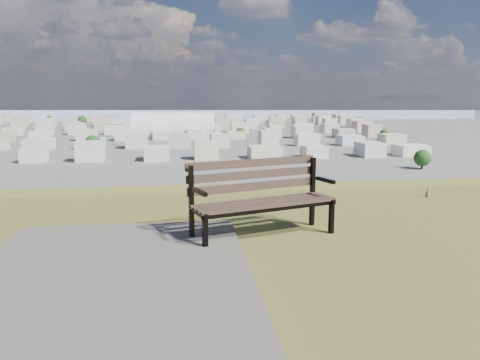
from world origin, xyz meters
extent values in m
cube|color=#443327|center=(-0.49, 1.27, 25.40)|extent=(1.56, 0.58, 0.03)
cube|color=#443327|center=(-0.52, 1.37, 25.40)|extent=(1.56, 0.58, 0.03)
cube|color=#443327|center=(-0.55, 1.48, 25.40)|extent=(1.56, 0.58, 0.03)
cube|color=#443327|center=(-0.59, 1.58, 25.40)|extent=(1.56, 0.58, 0.03)
cube|color=#443327|center=(-0.61, 1.65, 25.54)|extent=(1.55, 0.54, 0.09)
cube|color=#443327|center=(-0.62, 1.67, 25.67)|extent=(1.55, 0.54, 0.09)
cube|color=#443327|center=(-0.62, 1.69, 25.80)|extent=(1.55, 0.54, 0.09)
cube|color=black|center=(-1.22, 1.01, 25.20)|extent=(0.06, 0.07, 0.40)
cube|color=black|center=(-1.34, 1.38, 25.41)|extent=(0.06, 0.07, 0.83)
cube|color=black|center=(-1.27, 1.18, 25.37)|extent=(0.18, 0.44, 0.05)
cube|color=black|center=(-1.26, 1.14, 25.59)|extent=(0.14, 0.32, 0.04)
cube|color=black|center=(0.26, 1.50, 25.20)|extent=(0.06, 0.07, 0.40)
cube|color=black|center=(0.13, 1.87, 25.41)|extent=(0.06, 0.07, 0.83)
cube|color=black|center=(0.20, 1.67, 25.37)|extent=(0.18, 0.44, 0.05)
cube|color=black|center=(0.21, 1.63, 25.59)|extent=(0.14, 0.32, 0.04)
cube|color=black|center=(-0.48, 1.26, 25.36)|extent=(1.55, 0.54, 0.04)
cube|color=black|center=(-0.59, 1.59, 25.36)|extent=(1.55, 0.54, 0.04)
cube|color=#605D53|center=(-2.08, 0.25, 25.03)|extent=(2.45, 3.48, 0.07)
cone|color=brown|center=(2.40, 3.20, 25.09)|extent=(0.08, 0.08, 0.18)
cube|color=silver|center=(-3.16, 311.88, 2.97)|extent=(55.80, 28.99, 5.94)
cylinder|color=white|center=(-3.16, 311.88, 5.94)|extent=(55.80, 28.99, 22.56)
cube|color=beige|center=(-60.00, 200.00, 3.50)|extent=(11.00, 11.00, 7.00)
cube|color=#AEA195|center=(-36.00, 200.00, 3.50)|extent=(11.00, 11.00, 7.00)
cube|color=#C2AD9A|center=(-12.00, 200.00, 3.50)|extent=(11.00, 11.00, 7.00)
cube|color=silver|center=(12.00, 200.00, 3.50)|extent=(11.00, 11.00, 7.00)
cube|color=beige|center=(36.00, 200.00, 3.50)|extent=(11.00, 11.00, 7.00)
cube|color=tan|center=(60.00, 200.00, 3.50)|extent=(11.00, 11.00, 7.00)
cube|color=beige|center=(84.00, 200.00, 3.50)|extent=(11.00, 11.00, 7.00)
cube|color=beige|center=(108.00, 200.00, 3.50)|extent=(11.00, 11.00, 7.00)
cube|color=#C2AD9A|center=(-72.00, 250.00, 3.50)|extent=(11.00, 11.00, 7.00)
cube|color=silver|center=(-48.00, 250.00, 3.50)|extent=(11.00, 11.00, 7.00)
cube|color=beige|center=(-24.00, 250.00, 3.50)|extent=(11.00, 11.00, 7.00)
cube|color=tan|center=(0.00, 250.00, 3.50)|extent=(11.00, 11.00, 7.00)
cube|color=beige|center=(24.00, 250.00, 3.50)|extent=(11.00, 11.00, 7.00)
cube|color=beige|center=(48.00, 250.00, 3.50)|extent=(11.00, 11.00, 7.00)
cube|color=beige|center=(72.00, 250.00, 3.50)|extent=(11.00, 11.00, 7.00)
cube|color=#AEA195|center=(96.00, 250.00, 3.50)|extent=(11.00, 11.00, 7.00)
cube|color=#C2AD9A|center=(120.00, 250.00, 3.50)|extent=(11.00, 11.00, 7.00)
cube|color=beige|center=(-108.00, 300.00, 3.50)|extent=(11.00, 11.00, 7.00)
cube|color=tan|center=(-84.00, 300.00, 3.50)|extent=(11.00, 11.00, 7.00)
cube|color=beige|center=(-60.00, 300.00, 3.50)|extent=(11.00, 11.00, 7.00)
cube|color=beige|center=(-36.00, 300.00, 3.50)|extent=(11.00, 11.00, 7.00)
cube|color=beige|center=(-12.00, 300.00, 3.50)|extent=(11.00, 11.00, 7.00)
cube|color=#AEA195|center=(12.00, 300.00, 3.50)|extent=(11.00, 11.00, 7.00)
cube|color=#C2AD9A|center=(36.00, 300.00, 3.50)|extent=(11.00, 11.00, 7.00)
cube|color=silver|center=(60.00, 300.00, 3.50)|extent=(11.00, 11.00, 7.00)
cube|color=beige|center=(84.00, 300.00, 3.50)|extent=(11.00, 11.00, 7.00)
cube|color=tan|center=(108.00, 300.00, 3.50)|extent=(11.00, 11.00, 7.00)
cube|color=beige|center=(132.00, 300.00, 3.50)|extent=(11.00, 11.00, 7.00)
cube|color=beige|center=(-120.00, 350.00, 3.50)|extent=(11.00, 11.00, 7.00)
cube|color=#AEA195|center=(-96.00, 350.00, 3.50)|extent=(11.00, 11.00, 7.00)
cube|color=#C2AD9A|center=(-72.00, 350.00, 3.50)|extent=(11.00, 11.00, 7.00)
cube|color=silver|center=(-48.00, 350.00, 3.50)|extent=(11.00, 11.00, 7.00)
cube|color=beige|center=(-24.00, 350.00, 3.50)|extent=(11.00, 11.00, 7.00)
cube|color=tan|center=(0.00, 350.00, 3.50)|extent=(11.00, 11.00, 7.00)
cube|color=beige|center=(24.00, 350.00, 3.50)|extent=(11.00, 11.00, 7.00)
cube|color=beige|center=(48.00, 350.00, 3.50)|extent=(11.00, 11.00, 7.00)
cube|color=beige|center=(72.00, 350.00, 3.50)|extent=(11.00, 11.00, 7.00)
cube|color=#AEA195|center=(96.00, 350.00, 3.50)|extent=(11.00, 11.00, 7.00)
cube|color=#C2AD9A|center=(120.00, 350.00, 3.50)|extent=(11.00, 11.00, 7.00)
cube|color=silver|center=(144.00, 350.00, 3.50)|extent=(11.00, 11.00, 7.00)
cube|color=tan|center=(-132.00, 400.00, 3.50)|extent=(11.00, 11.00, 7.00)
cube|color=beige|center=(-108.00, 400.00, 3.50)|extent=(11.00, 11.00, 7.00)
cube|color=beige|center=(-84.00, 400.00, 3.50)|extent=(11.00, 11.00, 7.00)
cube|color=beige|center=(-60.00, 400.00, 3.50)|extent=(11.00, 11.00, 7.00)
cube|color=#AEA195|center=(-36.00, 400.00, 3.50)|extent=(11.00, 11.00, 7.00)
cube|color=#C2AD9A|center=(-12.00, 400.00, 3.50)|extent=(11.00, 11.00, 7.00)
cube|color=silver|center=(12.00, 400.00, 3.50)|extent=(11.00, 11.00, 7.00)
cube|color=beige|center=(36.00, 400.00, 3.50)|extent=(11.00, 11.00, 7.00)
cube|color=tan|center=(60.00, 400.00, 3.50)|extent=(11.00, 11.00, 7.00)
cube|color=beige|center=(84.00, 400.00, 3.50)|extent=(11.00, 11.00, 7.00)
cube|color=beige|center=(108.00, 400.00, 3.50)|extent=(11.00, 11.00, 7.00)
cube|color=beige|center=(132.00, 400.00, 3.50)|extent=(11.00, 11.00, 7.00)
cube|color=#AEA195|center=(156.00, 400.00, 3.50)|extent=(11.00, 11.00, 7.00)
cube|color=silver|center=(-144.00, 450.00, 3.50)|extent=(11.00, 11.00, 7.00)
cube|color=beige|center=(-120.00, 450.00, 3.50)|extent=(11.00, 11.00, 7.00)
cube|color=tan|center=(-96.00, 450.00, 3.50)|extent=(11.00, 11.00, 7.00)
cube|color=beige|center=(-72.00, 450.00, 3.50)|extent=(11.00, 11.00, 7.00)
cube|color=beige|center=(-48.00, 450.00, 3.50)|extent=(11.00, 11.00, 7.00)
cube|color=beige|center=(-24.00, 450.00, 3.50)|extent=(11.00, 11.00, 7.00)
cube|color=#AEA195|center=(0.00, 450.00, 3.50)|extent=(11.00, 11.00, 7.00)
cube|color=#C2AD9A|center=(24.00, 450.00, 3.50)|extent=(11.00, 11.00, 7.00)
cube|color=silver|center=(48.00, 450.00, 3.50)|extent=(11.00, 11.00, 7.00)
cube|color=beige|center=(72.00, 450.00, 3.50)|extent=(11.00, 11.00, 7.00)
cube|color=tan|center=(96.00, 450.00, 3.50)|extent=(11.00, 11.00, 7.00)
cube|color=beige|center=(120.00, 450.00, 3.50)|extent=(11.00, 11.00, 7.00)
cube|color=beige|center=(144.00, 450.00, 3.50)|extent=(11.00, 11.00, 7.00)
cube|color=beige|center=(168.00, 450.00, 3.50)|extent=(11.00, 11.00, 7.00)
cube|color=#C2AD9A|center=(-156.00, 500.00, 3.50)|extent=(11.00, 11.00, 7.00)
cube|color=silver|center=(-132.00, 500.00, 3.50)|extent=(11.00, 11.00, 7.00)
cube|color=beige|center=(-108.00, 500.00, 3.50)|extent=(11.00, 11.00, 7.00)
cube|color=tan|center=(-84.00, 500.00, 3.50)|extent=(11.00, 11.00, 7.00)
cube|color=beige|center=(-60.00, 500.00, 3.50)|extent=(11.00, 11.00, 7.00)
cube|color=beige|center=(-36.00, 500.00, 3.50)|extent=(11.00, 11.00, 7.00)
cube|color=beige|center=(-12.00, 500.00, 3.50)|extent=(11.00, 11.00, 7.00)
cube|color=#AEA195|center=(12.00, 500.00, 3.50)|extent=(11.00, 11.00, 7.00)
cube|color=#C2AD9A|center=(36.00, 500.00, 3.50)|extent=(11.00, 11.00, 7.00)
cube|color=silver|center=(60.00, 500.00, 3.50)|extent=(11.00, 11.00, 7.00)
cube|color=beige|center=(84.00, 500.00, 3.50)|extent=(11.00, 11.00, 7.00)
cube|color=tan|center=(108.00, 500.00, 3.50)|extent=(11.00, 11.00, 7.00)
cube|color=beige|center=(132.00, 500.00, 3.50)|extent=(11.00, 11.00, 7.00)
cube|color=beige|center=(156.00, 500.00, 3.50)|extent=(11.00, 11.00, 7.00)
cube|color=beige|center=(180.00, 500.00, 3.50)|extent=(11.00, 11.00, 7.00)
cube|color=#AEA195|center=(-192.00, 550.00, 3.50)|extent=(11.00, 11.00, 7.00)
cube|color=#C2AD9A|center=(-168.00, 550.00, 3.50)|extent=(11.00, 11.00, 7.00)
cube|color=silver|center=(-144.00, 550.00, 3.50)|extent=(11.00, 11.00, 7.00)
cube|color=beige|center=(-120.00, 550.00, 3.50)|extent=(11.00, 11.00, 7.00)
cube|color=tan|center=(-96.00, 550.00, 3.50)|extent=(11.00, 11.00, 7.00)
cube|color=beige|center=(-72.00, 550.00, 3.50)|extent=(11.00, 11.00, 7.00)
cube|color=beige|center=(-48.00, 550.00, 3.50)|extent=(11.00, 11.00, 7.00)
cube|color=beige|center=(-24.00, 550.00, 3.50)|extent=(11.00, 11.00, 7.00)
cube|color=#AEA195|center=(0.00, 550.00, 3.50)|extent=(11.00, 11.00, 7.00)
cube|color=#C2AD9A|center=(24.00, 550.00, 3.50)|extent=(11.00, 11.00, 7.00)
cube|color=silver|center=(48.00, 550.00, 3.50)|extent=(11.00, 11.00, 7.00)
cube|color=beige|center=(72.00, 550.00, 3.50)|extent=(11.00, 11.00, 7.00)
cube|color=tan|center=(96.00, 550.00, 3.50)|extent=(11.00, 11.00, 7.00)
cube|color=beige|center=(120.00, 550.00, 3.50)|extent=(11.00, 11.00, 7.00)
cube|color=beige|center=(144.00, 550.00, 3.50)|extent=(11.00, 11.00, 7.00)
cube|color=beige|center=(168.00, 550.00, 3.50)|extent=(11.00, 11.00, 7.00)
cube|color=#AEA195|center=(192.00, 550.00, 3.50)|extent=(11.00, 11.00, 7.00)
cylinder|color=#35211A|center=(90.00, 160.00, 1.05)|extent=(0.80, 0.80, 2.10)
sphere|color=#153713|center=(90.00, 160.00, 4.20)|extent=(6.30, 6.30, 6.30)
cylinder|color=#35211A|center=(-40.00, 220.00, 1.35)|extent=(0.80, 0.80, 2.70)
sphere|color=#153713|center=(-40.00, 220.00, 5.40)|extent=(8.10, 8.10, 8.10)
cylinder|color=#35211A|center=(130.00, 280.00, 0.97)|extent=(0.80, 0.80, 1.95)
sphere|color=#153713|center=(130.00, 280.00, 3.90)|extent=(5.85, 5.85, 5.85)
cylinder|color=#35211A|center=(60.00, 400.00, 1.12)|extent=(0.80, 0.80, 2.25)
sphere|color=#153713|center=(60.00, 400.00, 4.50)|extent=(6.75, 6.75, 6.75)
cylinder|color=#35211A|center=(-90.00, 460.00, 1.43)|extent=(0.80, 0.80, 2.85)
sphere|color=#153713|center=(-90.00, 460.00, 5.70)|extent=(8.55, 8.55, 8.55)
cylinder|color=#35211A|center=(-130.00, 500.00, 1.20)|extent=(0.80, 0.80, 2.40)
sphere|color=#153713|center=(-130.00, 500.00, 4.80)|extent=(7.20, 7.20, 7.20)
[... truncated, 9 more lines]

